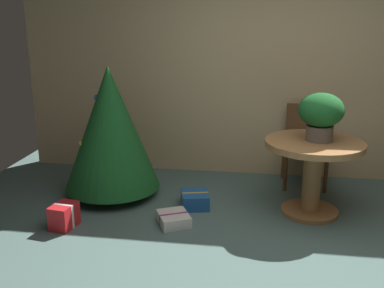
{
  "coord_description": "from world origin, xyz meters",
  "views": [
    {
      "loc": [
        -0.21,
        -3.04,
        1.83
      ],
      "look_at": [
        -0.74,
        0.47,
        0.82
      ],
      "focal_mm": 41.96,
      "sensor_mm": 36.0,
      "label": 1
    }
  ],
  "objects_px": {
    "flower_vase": "(321,113)",
    "gift_box_blue": "(195,200)",
    "gift_box_red": "(64,216)",
    "gift_box_cream": "(174,219)",
    "holiday_tree": "(110,128)",
    "round_dining_table": "(313,162)",
    "wooden_chair_far": "(305,140)"
  },
  "relations": [
    {
      "from": "flower_vase",
      "to": "gift_box_blue",
      "type": "distance_m",
      "value": 1.47
    },
    {
      "from": "gift_box_red",
      "to": "flower_vase",
      "type": "bearing_deg",
      "value": 16.38
    },
    {
      "from": "gift_box_cream",
      "to": "holiday_tree",
      "type": "bearing_deg",
      "value": 142.37
    },
    {
      "from": "round_dining_table",
      "to": "holiday_tree",
      "type": "distance_m",
      "value": 2.04
    },
    {
      "from": "holiday_tree",
      "to": "gift_box_red",
      "type": "distance_m",
      "value": 1.03
    },
    {
      "from": "flower_vase",
      "to": "gift_box_red",
      "type": "xyz_separation_m",
      "value": [
        -2.26,
        -0.66,
        -0.88
      ]
    },
    {
      "from": "flower_vase",
      "to": "gift_box_blue",
      "type": "xyz_separation_m",
      "value": [
        -1.16,
        -0.04,
        -0.91
      ]
    },
    {
      "from": "flower_vase",
      "to": "gift_box_red",
      "type": "bearing_deg",
      "value": -163.62
    },
    {
      "from": "round_dining_table",
      "to": "flower_vase",
      "type": "xyz_separation_m",
      "value": [
        0.04,
        0.02,
        0.47
      ]
    },
    {
      "from": "round_dining_table",
      "to": "gift_box_blue",
      "type": "height_order",
      "value": "round_dining_table"
    },
    {
      "from": "round_dining_table",
      "to": "gift_box_red",
      "type": "height_order",
      "value": "round_dining_table"
    },
    {
      "from": "wooden_chair_far",
      "to": "gift_box_red",
      "type": "relative_size",
      "value": 3.19
    },
    {
      "from": "gift_box_blue",
      "to": "gift_box_red",
      "type": "relative_size",
      "value": 1.29
    },
    {
      "from": "round_dining_table",
      "to": "gift_box_red",
      "type": "xyz_separation_m",
      "value": [
        -2.22,
        -0.64,
        -0.41
      ]
    },
    {
      "from": "wooden_chair_far",
      "to": "gift_box_red",
      "type": "height_order",
      "value": "wooden_chair_far"
    },
    {
      "from": "holiday_tree",
      "to": "round_dining_table",
      "type": "bearing_deg",
      "value": -4.41
    },
    {
      "from": "flower_vase",
      "to": "gift_box_cream",
      "type": "height_order",
      "value": "flower_vase"
    },
    {
      "from": "wooden_chair_far",
      "to": "gift_box_cream",
      "type": "distance_m",
      "value": 1.84
    },
    {
      "from": "round_dining_table",
      "to": "gift_box_red",
      "type": "distance_m",
      "value": 2.34
    },
    {
      "from": "flower_vase",
      "to": "holiday_tree",
      "type": "height_order",
      "value": "holiday_tree"
    },
    {
      "from": "flower_vase",
      "to": "wooden_chair_far",
      "type": "distance_m",
      "value": 0.95
    },
    {
      "from": "holiday_tree",
      "to": "gift_box_blue",
      "type": "height_order",
      "value": "holiday_tree"
    },
    {
      "from": "flower_vase",
      "to": "gift_box_blue",
      "type": "bearing_deg",
      "value": -178.27
    },
    {
      "from": "holiday_tree",
      "to": "gift_box_red",
      "type": "relative_size",
      "value": 4.92
    },
    {
      "from": "round_dining_table",
      "to": "gift_box_blue",
      "type": "relative_size",
      "value": 2.55
    },
    {
      "from": "gift_box_blue",
      "to": "gift_box_red",
      "type": "distance_m",
      "value": 1.26
    },
    {
      "from": "gift_box_cream",
      "to": "gift_box_blue",
      "type": "bearing_deg",
      "value": 72.22
    },
    {
      "from": "gift_box_cream",
      "to": "gift_box_red",
      "type": "bearing_deg",
      "value": -167.78
    },
    {
      "from": "gift_box_cream",
      "to": "flower_vase",
      "type": "bearing_deg",
      "value": 19.37
    },
    {
      "from": "gift_box_blue",
      "to": "round_dining_table",
      "type": "bearing_deg",
      "value": 0.71
    },
    {
      "from": "gift_box_blue",
      "to": "gift_box_cream",
      "type": "relative_size",
      "value": 0.93
    },
    {
      "from": "holiday_tree",
      "to": "gift_box_red",
      "type": "bearing_deg",
      "value": -103.98
    }
  ]
}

